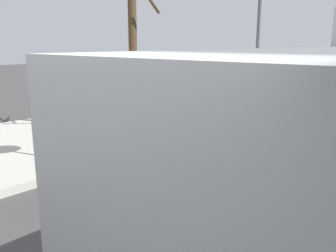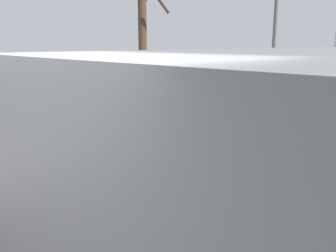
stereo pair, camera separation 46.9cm
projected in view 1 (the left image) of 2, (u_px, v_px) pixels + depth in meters
name	position (u px, v px, depth m)	size (l,w,h in m)	color
stop_sign	(56.00, 88.00, 6.96)	(0.76, 0.08, 2.09)	gray
bare_tree	(132.00, 36.00, 8.96)	(1.10, 1.27, 4.68)	#4C3823
street_light_pole	(260.00, 9.00, 11.71)	(0.12, 0.12, 6.77)	#595B5E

